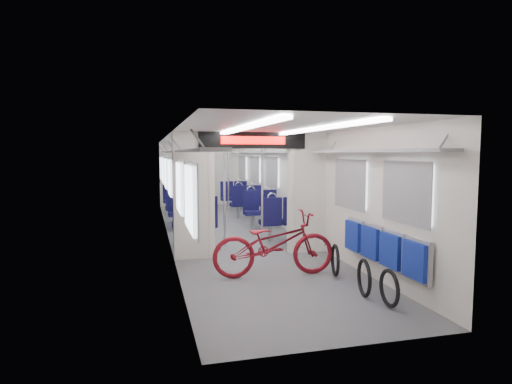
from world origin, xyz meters
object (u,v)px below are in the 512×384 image
Objects in this scene: stanchion_near_left at (224,191)px; stanchion_far_right at (228,181)px; bicycle at (274,244)px; bike_hoop_b at (364,280)px; stanchion_far_left at (209,181)px; bike_hoop_a at (389,290)px; seat_bay_near_right at (270,211)px; seat_bay_far_left at (181,198)px; bike_hoop_c at (335,262)px; flip_bench at (382,246)px; seat_bay_near_left at (190,212)px; stanchion_near_right at (262,192)px; seat_bay_far_right at (240,197)px.

stanchion_far_right is at bearing 77.89° from stanchion_near_left.
bike_hoop_b is (0.89, -1.25, -0.27)m from bicycle.
stanchion_far_left reaches higher than bike_hoop_b.
stanchion_far_right is (0.64, 2.99, 0.00)m from stanchion_near_left.
seat_bay_near_right is at bearing 90.71° from bike_hoop_a.
seat_bay_far_left is at bearing 97.48° from stanchion_near_left.
bike_hoop_c is at bearing -102.84° from bicycle.
flip_bench is at bearing -61.43° from stanchion_near_left.
stanchion_near_left is at bearing 118.57° from flip_bench.
seat_bay_near_left is 0.94× the size of stanchion_near_left.
bike_hoop_b is 6.61m from stanchion_far_right.
bike_hoop_a is 0.21× the size of stanchion_near_right.
seat_bay_near_left is at bearing 110.51° from bike_hoop_b.
bike_hoop_a is 7.28m from stanchion_far_left.
bike_hoop_a is at bearing -146.68° from bicycle.
stanchion_near_right is 1.00× the size of stanchion_far_left.
stanchion_near_left is at bearing 109.56° from bike_hoop_b.
seat_bay_far_right is (-0.42, 7.73, -0.04)m from flip_bench.
bike_hoop_c is 7.11m from seat_bay_far_right.
seat_bay_near_left reaches higher than bike_hoop_b.
seat_bay_far_left reaches higher than bike_hoop_a.
stanchion_near_left reaches higher than seat_bay_far_right.
stanchion_far_left is (-1.60, 6.32, 0.57)m from flip_bench.
bike_hoop_a is 0.44m from bike_hoop_b.
bike_hoop_c is at bearing 87.68° from bike_hoop_b.
seat_bay_far_right is at bearing 90.42° from bike_hoop_a.
seat_bay_near_right reaches higher than bike_hoop_b.
bicycle is at bearing 125.40° from bike_hoop_b.
seat_bay_near_right is 0.87× the size of stanchion_far_left.
stanchion_far_left is at bearing 162.68° from stanchion_far_right.
stanchion_near_right is at bearing 105.29° from bike_hoop_c.
seat_bay_far_right reaches higher than bike_hoop_a.
bike_hoop_a is 4.29m from stanchion_near_left.
stanchion_far_right is (-0.72, 6.95, 0.93)m from bike_hoop_a.
bicycle is 2.05m from stanchion_near_right.
flip_bench is 4.23× the size of bike_hoop_c.
bicycle is at bearing -92.97° from stanchion_far_right.
stanchion_far_left reaches higher than bike_hoop_a.
flip_bench is 4.14× the size of bike_hoop_b.
stanchion_far_right is (-1.08, 6.15, 0.57)m from flip_bench.
stanchion_far_left is (-1.13, 6.68, 0.92)m from bike_hoop_b.
stanchion_far_left is 1.00× the size of stanchion_far_right.
stanchion_far_left reaches higher than seat_bay_far_right.
bicycle is at bearing -105.30° from seat_bay_near_right.
stanchion_far_left is at bearing 99.26° from stanchion_near_right.
bike_hoop_b is at bearing -92.32° from bike_hoop_c.
bike_hoop_b is 8.06m from seat_bay_far_left.
bicycle is 0.84× the size of stanchion_near_right.
stanchion_far_right reaches higher than bicycle.
stanchion_far_right is at bearing -17.32° from stanchion_far_left.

